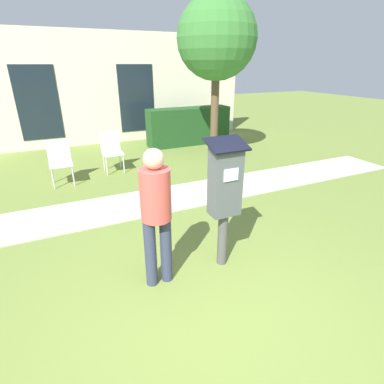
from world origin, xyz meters
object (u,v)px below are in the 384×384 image
Objects in this scene: parking_meter at (225,189)px; outdoor_chair_left at (60,159)px; person_standing at (156,209)px; outdoor_chair_middle at (111,148)px.

outdoor_chair_left is at bearing 113.41° from parking_meter.
parking_meter reaches higher than person_standing.
person_standing is 1.76× the size of outdoor_chair_left.
parking_meter is at bearing -23.38° from person_standing.
parking_meter reaches higher than outdoor_chair_left.
parking_meter is 0.83m from person_standing.
outdoor_chair_left is 1.00× the size of outdoor_chair_middle.
parking_meter is at bearing -88.61° from outdoor_chair_left.
outdoor_chair_middle is (1.11, 0.36, 0.00)m from outdoor_chair_left.
person_standing is at bearing -99.85° from outdoor_chair_left.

